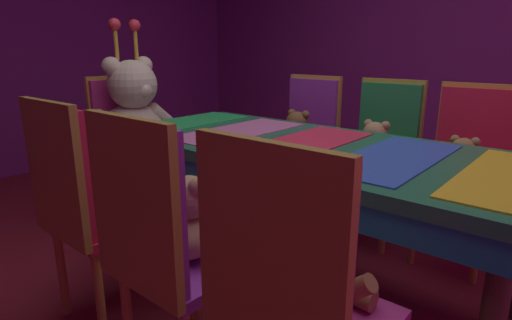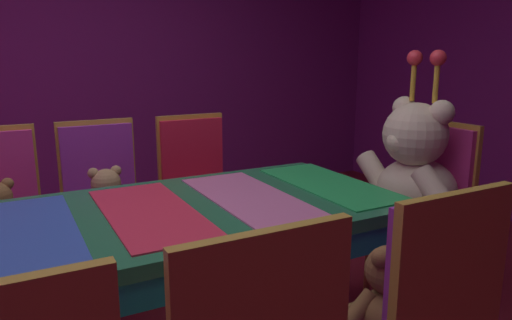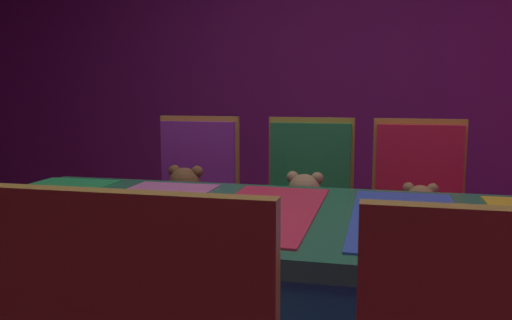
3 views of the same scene
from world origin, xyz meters
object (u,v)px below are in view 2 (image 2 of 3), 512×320
Objects in this scene: banquet_table at (150,234)px; teddy_right_2 at (387,296)px; teddy_left_1 at (107,201)px; throne_chair at (432,194)px; king_teddy_bear at (411,171)px; chair_left_1 at (102,192)px; chair_right_2 at (423,316)px; chair_left_2 at (196,181)px.

teddy_right_2 is at bearing 37.51° from banquet_table.
teddy_left_1 is 1.73m from throne_chair.
king_teddy_bear is (-0.71, 0.83, 0.16)m from teddy_right_2.
teddy_right_2 reaches higher than banquet_table.
chair_left_1 is at bearing -29.23° from throne_chair.
teddy_left_1 is 1.00× the size of teddy_right_2.
throne_chair reaches higher than banquet_table.
king_teddy_bear reaches higher than chair_left_1.
chair_right_2 is 1.20m from king_teddy_bear.
throne_chair is at bearing 64.98° from teddy_left_1.
king_teddy_bear is (0.86, 0.86, 0.15)m from chair_left_2.
banquet_table is 1.38m from king_teddy_bear.
chair_left_1 is 0.54m from chair_left_2.
teddy_left_1 is 1.58m from king_teddy_bear.
king_teddy_bear reaches higher than teddy_right_2.
chair_left_1 reaches higher than teddy_right_2.
chair_left_1 is 3.04× the size of teddy_left_1.
teddy_right_2 is at bearing 19.66° from chair_left_1.
chair_left_1 is 3.05× the size of teddy_right_2.
chair_left_2 is at bearing 103.46° from teddy_left_1.
throne_chair is 0.22m from king_teddy_bear.
chair_left_2 is at bearing 148.90° from banquet_table.
king_teddy_bear reaches higher than chair_left_2.
teddy_left_1 is 0.33× the size of chair_left_2.
king_teddy_bear is (0.88, 1.40, 0.15)m from chair_left_1.
chair_right_2 is 0.15m from teddy_right_2.
teddy_right_2 is (0.71, 0.54, -0.06)m from banquet_table.
chair_left_2 is (0.02, 0.54, 0.00)m from chair_left_1.
king_teddy_bear reaches higher than chair_right_2.
chair_left_2 is at bearing 0.91° from teddy_right_2.
teddy_left_1 is at bearing 19.66° from chair_right_2.
banquet_table is at bearing 1.74° from teddy_left_1.
chair_right_2 is at bearing 40.51° from throne_chair.
chair_left_1 is 1.82m from chair_right_2.
teddy_right_2 is 0.36× the size of king_teddy_bear.
chair_left_1 is 1.65m from king_teddy_bear.
chair_left_2 and chair_right_2 have the same top height.
chair_right_2 is (1.71, 0.03, 0.00)m from chair_left_2.
chair_left_2 is 1.34m from throne_chair.
chair_left_2 reaches higher than banquet_table.
throne_chair is (-0.85, 1.00, 0.00)m from chair_right_2.
chair_left_1 is 1.00× the size of chair_left_2.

